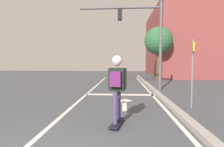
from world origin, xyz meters
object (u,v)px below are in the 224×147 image
skateboard (117,123)px  street_sign_post (193,64)px  skater (117,80)px  traffic_signal_mast (142,30)px  roadside_tree (158,41)px

skateboard → street_sign_post: bearing=36.8°
skater → traffic_signal_mast: traffic_signal_mast is taller
traffic_signal_mast → street_sign_post: 4.45m
street_sign_post → roadside_tree: 9.78m
skateboard → traffic_signal_mast: bearing=78.3°
traffic_signal_mast → roadside_tree: size_ratio=1.05×
skater → traffic_signal_mast: (1.19, 5.72, 2.25)m
skater → traffic_signal_mast: size_ratio=0.34×
skater → street_sign_post: bearing=37.0°
skateboard → skater: size_ratio=0.53×
skateboard → street_sign_post: (2.52, 1.89, 1.46)m
skateboard → traffic_signal_mast: (1.19, 5.70, 3.31)m
skater → traffic_signal_mast: bearing=78.3°
street_sign_post → skateboard: bearing=-143.2°
skateboard → roadside_tree: bearing=74.2°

